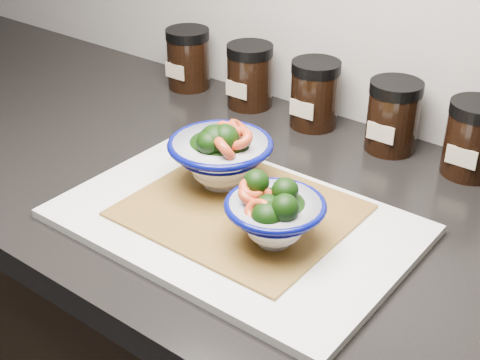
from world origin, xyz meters
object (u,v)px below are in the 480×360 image
Objects in this scene: spice_jar_e at (473,139)px; spice_jar_b at (250,76)px; cutting_board at (235,222)px; spice_jar_c at (315,94)px; bowl_right at (274,214)px; spice_jar_a at (188,58)px; bowl_left at (221,154)px; spice_jar_d at (393,116)px.

spice_jar_b is at bearing 180.00° from spice_jar_e.
cutting_board is 0.39m from spice_jar_b.
cutting_board is at bearing -75.50° from spice_jar_c.
bowl_right is at bearing -49.33° from spice_jar_b.
cutting_board is at bearing -55.79° from spice_jar_b.
spice_jar_e is (0.11, 0.34, 0.00)m from bowl_right.
spice_jar_a is 1.00× the size of spice_jar_c.
bowl_left reaches higher than spice_jar_c.
spice_jar_a is at bearing 180.00° from spice_jar_b.
spice_jar_c is (-0.02, 0.27, -0.01)m from bowl_left.
bowl_right is (0.14, -0.07, -0.01)m from bowl_left.
cutting_board is at bearing -38.83° from bowl_left.
bowl_left is 1.29× the size of spice_jar_d.
spice_jar_a is at bearing 137.97° from bowl_left.
bowl_left is 0.31m from spice_jar_b.
bowl_left is at bearing -132.96° from spice_jar_e.
bowl_right is at bearing -108.55° from spice_jar_e.
spice_jar_d reaches higher than bowl_right.
spice_jar_a is (-0.44, 0.34, 0.00)m from bowl_right.
cutting_board is 3.98× the size of spice_jar_c.
cutting_board is 3.98× the size of spice_jar_a.
bowl_right is 0.37m from spice_jar_c.
spice_jar_d is (0.06, 0.32, 0.05)m from cutting_board.
spice_jar_c is (0.28, 0.00, 0.00)m from spice_jar_a.
bowl_right is at bearing -65.27° from spice_jar_c.
spice_jar_e is (0.55, 0.00, 0.00)m from spice_jar_a.
spice_jar_b reaches higher than bowl_right.
spice_jar_b is (0.14, 0.00, 0.00)m from spice_jar_a.
spice_jar_b and spice_jar_d have the same top height.
spice_jar_a and spice_jar_e have the same top height.
bowl_left is at bearing -85.96° from spice_jar_c.
spice_jar_d is at bearing 0.00° from spice_jar_c.
bowl_right reaches higher than cutting_board.
cutting_board is 0.09m from bowl_right.
spice_jar_b is 1.00× the size of spice_jar_c.
bowl_right is at bearing -87.74° from spice_jar_d.
cutting_board is 0.49m from spice_jar_a.
spice_jar_e is at bearing 0.00° from spice_jar_a.
cutting_board is 3.98× the size of spice_jar_e.
cutting_board is at bearing 166.08° from bowl_right.
bowl_right is 0.34m from spice_jar_d.
spice_jar_c is (-0.08, 0.32, 0.05)m from cutting_board.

